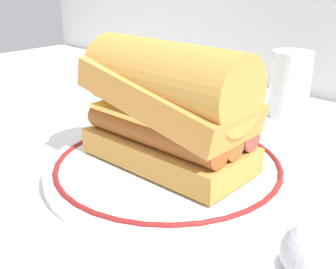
{
  "coord_description": "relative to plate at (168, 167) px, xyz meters",
  "views": [
    {
      "loc": [
        0.29,
        -0.27,
        0.21
      ],
      "look_at": [
        0.01,
        0.02,
        0.04
      ],
      "focal_mm": 45.37,
      "sensor_mm": 36.0,
      "label": 1
    }
  ],
  "objects": [
    {
      "name": "ground_plane",
      "position": [
        -0.01,
        -0.02,
        -0.01
      ],
      "size": [
        1.5,
        1.5,
        0.0
      ],
      "primitive_type": "plane",
      "color": "white"
    },
    {
      "name": "plate",
      "position": [
        0.0,
        0.0,
        0.0
      ],
      "size": [
        0.26,
        0.26,
        0.01
      ],
      "color": "white",
      "rests_on": "ground_plane"
    },
    {
      "name": "drinking_glass",
      "position": [
        -0.0,
        0.26,
        0.03
      ],
      "size": [
        0.06,
        0.06,
        0.1
      ],
      "color": "silver",
      "rests_on": "ground_plane"
    },
    {
      "name": "sausage_sandwich",
      "position": [
        0.0,
        0.0,
        0.07
      ],
      "size": [
        0.18,
        0.09,
        0.13
      ],
      "rotation": [
        0.0,
        0.0,
        0.02
      ],
      "color": "gold",
      "rests_on": "plate"
    }
  ]
}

